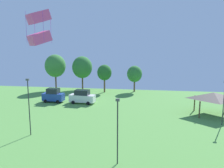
% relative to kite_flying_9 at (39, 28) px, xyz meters
% --- Properties ---
extents(kite_flying_9, '(2.32, 2.31, 2.97)m').
position_rel_kite_flying_9_xyz_m(kite_flying_9, '(0.00, 0.00, 0.00)').
color(kite_flying_9, '#E54C93').
extents(parked_car_leftmost, '(4.14, 2.14, 2.67)m').
position_rel_kite_flying_9_xyz_m(parked_car_leftmost, '(-8.72, 23.07, -11.16)').
color(parked_car_leftmost, '#234299').
rests_on(parked_car_leftmost, ground).
extents(parked_car_second_from_left, '(4.91, 2.33, 2.58)m').
position_rel_kite_flying_9_xyz_m(parked_car_second_from_left, '(-2.95, 22.92, -11.19)').
color(parked_car_second_from_left, silver).
rests_on(parked_car_second_from_left, ground).
extents(park_pavilion, '(6.28, 5.20, 3.60)m').
position_rel_kite_flying_9_xyz_m(park_pavilion, '(19.38, 19.03, -9.37)').
color(park_pavilion, brown).
rests_on(park_pavilion, ground).
extents(light_post_0, '(0.36, 0.20, 6.28)m').
position_rel_kite_flying_9_xyz_m(light_post_0, '(6.46, 1.43, -8.91)').
color(light_post_0, '#2D2D33').
rests_on(light_post_0, ground).
extents(light_post_1, '(0.36, 0.20, 7.03)m').
position_rel_kite_flying_9_xyz_m(light_post_1, '(-5.03, 6.85, -8.52)').
color(light_post_1, '#2D2D33').
rests_on(light_post_1, ground).
extents(light_post_2, '(0.36, 0.20, 6.13)m').
position_rel_kite_flying_9_xyz_m(light_post_2, '(19.48, 14.38, -8.99)').
color(light_post_2, '#2D2D33').
rests_on(light_post_2, ground).
extents(treeline_tree_0, '(4.93, 4.93, 8.54)m').
position_rel_kite_flying_9_xyz_m(treeline_tree_0, '(-12.85, 34.80, -6.63)').
color(treeline_tree_0, brown).
rests_on(treeline_tree_0, ground).
extents(treeline_tree_1, '(4.85, 4.85, 8.06)m').
position_rel_kite_flying_9_xyz_m(treeline_tree_1, '(-6.71, 36.61, -7.07)').
color(treeline_tree_1, brown).
rests_on(treeline_tree_1, ground).
extents(treeline_tree_2, '(3.29, 3.29, 6.38)m').
position_rel_kite_flying_9_xyz_m(treeline_tree_2, '(-0.69, 33.70, -7.91)').
color(treeline_tree_2, brown).
rests_on(treeline_tree_2, ground).
extents(treeline_tree_3, '(3.46, 3.46, 6.07)m').
position_rel_kite_flying_9_xyz_m(treeline_tree_3, '(6.08, 35.39, -8.30)').
color(treeline_tree_3, brown).
rests_on(treeline_tree_3, ground).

